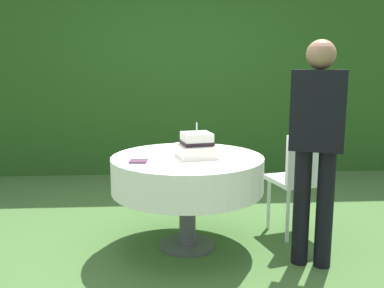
{
  "coord_description": "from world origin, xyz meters",
  "views": [
    {
      "loc": [
        -0.17,
        -3.26,
        1.43
      ],
      "look_at": [
        0.04,
        -0.01,
        0.83
      ],
      "focal_mm": 40.39,
      "sensor_mm": 36.0,
      "label": 1
    }
  ],
  "objects_px": {
    "wedding_cake": "(197,146)",
    "garden_chair": "(301,174)",
    "cake_table": "(187,174)",
    "standing_person": "(317,139)",
    "serving_plate_right": "(145,167)",
    "serving_plate_far": "(202,168)",
    "serving_plate_near": "(177,170)",
    "napkin_stack": "(138,161)",
    "serving_plate_left": "(232,150)"
  },
  "relations": [
    {
      "from": "cake_table",
      "to": "napkin_stack",
      "type": "relative_size",
      "value": 9.37
    },
    {
      "from": "cake_table",
      "to": "garden_chair",
      "type": "height_order",
      "value": "garden_chair"
    },
    {
      "from": "serving_plate_far",
      "to": "standing_person",
      "type": "xyz_separation_m",
      "value": [
        0.8,
        0.02,
        0.19
      ]
    },
    {
      "from": "serving_plate_far",
      "to": "serving_plate_near",
      "type": "bearing_deg",
      "value": -163.93
    },
    {
      "from": "wedding_cake",
      "to": "serving_plate_near",
      "type": "xyz_separation_m",
      "value": [
        -0.17,
        -0.44,
        -0.08
      ]
    },
    {
      "from": "serving_plate_far",
      "to": "serving_plate_left",
      "type": "relative_size",
      "value": 0.93
    },
    {
      "from": "cake_table",
      "to": "napkin_stack",
      "type": "bearing_deg",
      "value": -155.35
    },
    {
      "from": "serving_plate_near",
      "to": "wedding_cake",
      "type": "bearing_deg",
      "value": 68.84
    },
    {
      "from": "cake_table",
      "to": "serving_plate_right",
      "type": "relative_size",
      "value": 10.94
    },
    {
      "from": "wedding_cake",
      "to": "garden_chair",
      "type": "distance_m",
      "value": 0.94
    },
    {
      "from": "cake_table",
      "to": "serving_plate_near",
      "type": "bearing_deg",
      "value": -101.83
    },
    {
      "from": "serving_plate_left",
      "to": "garden_chair",
      "type": "xyz_separation_m",
      "value": [
        0.57,
        -0.05,
        -0.2
      ]
    },
    {
      "from": "serving_plate_near",
      "to": "napkin_stack",
      "type": "xyz_separation_m",
      "value": [
        -0.27,
        0.29,
        0.0
      ]
    },
    {
      "from": "wedding_cake",
      "to": "serving_plate_far",
      "type": "distance_m",
      "value": 0.4
    },
    {
      "from": "serving_plate_near",
      "to": "serving_plate_far",
      "type": "relative_size",
      "value": 1.18
    },
    {
      "from": "standing_person",
      "to": "wedding_cake",
      "type": "bearing_deg",
      "value": 155.67
    },
    {
      "from": "cake_table",
      "to": "napkin_stack",
      "type": "distance_m",
      "value": 0.43
    },
    {
      "from": "wedding_cake",
      "to": "serving_plate_right",
      "type": "relative_size",
      "value": 3.08
    },
    {
      "from": "napkin_stack",
      "to": "standing_person",
      "type": "xyz_separation_m",
      "value": [
        1.24,
        -0.22,
        0.19
      ]
    },
    {
      "from": "serving_plate_near",
      "to": "serving_plate_far",
      "type": "bearing_deg",
      "value": 16.07
    },
    {
      "from": "serving_plate_near",
      "to": "garden_chair",
      "type": "relative_size",
      "value": 0.15
    },
    {
      "from": "serving_plate_left",
      "to": "napkin_stack",
      "type": "relative_size",
      "value": 0.99
    },
    {
      "from": "napkin_stack",
      "to": "garden_chair",
      "type": "relative_size",
      "value": 0.14
    },
    {
      "from": "standing_person",
      "to": "cake_table",
      "type": "bearing_deg",
      "value": 156.26
    },
    {
      "from": "napkin_stack",
      "to": "wedding_cake",
      "type": "bearing_deg",
      "value": 18.41
    },
    {
      "from": "serving_plate_far",
      "to": "serving_plate_right",
      "type": "xyz_separation_m",
      "value": [
        -0.39,
        0.06,
        0.0
      ]
    },
    {
      "from": "serving_plate_right",
      "to": "napkin_stack",
      "type": "relative_size",
      "value": 0.86
    },
    {
      "from": "wedding_cake",
      "to": "serving_plate_near",
      "type": "height_order",
      "value": "wedding_cake"
    },
    {
      "from": "serving_plate_far",
      "to": "serving_plate_left",
      "type": "height_order",
      "value": "same"
    },
    {
      "from": "standing_person",
      "to": "serving_plate_right",
      "type": "bearing_deg",
      "value": 178.03
    },
    {
      "from": "serving_plate_near",
      "to": "serving_plate_left",
      "type": "distance_m",
      "value": 0.81
    },
    {
      "from": "serving_plate_left",
      "to": "serving_plate_right",
      "type": "xyz_separation_m",
      "value": [
        -0.69,
        -0.54,
        0.0
      ]
    },
    {
      "from": "cake_table",
      "to": "standing_person",
      "type": "xyz_separation_m",
      "value": [
        0.88,
        -0.39,
        0.33
      ]
    },
    {
      "from": "serving_plate_right",
      "to": "wedding_cake",
      "type": "bearing_deg",
      "value": 39.79
    },
    {
      "from": "cake_table",
      "to": "garden_chair",
      "type": "distance_m",
      "value": 0.96
    },
    {
      "from": "napkin_stack",
      "to": "garden_chair",
      "type": "bearing_deg",
      "value": 13.07
    },
    {
      "from": "cake_table",
      "to": "standing_person",
      "type": "height_order",
      "value": "standing_person"
    },
    {
      "from": "wedding_cake",
      "to": "garden_chair",
      "type": "bearing_deg",
      "value": 10.3
    },
    {
      "from": "garden_chair",
      "to": "standing_person",
      "type": "xyz_separation_m",
      "value": [
        -0.08,
        -0.52,
        0.39
      ]
    },
    {
      "from": "serving_plate_far",
      "to": "garden_chair",
      "type": "relative_size",
      "value": 0.13
    },
    {
      "from": "wedding_cake",
      "to": "serving_plate_left",
      "type": "height_order",
      "value": "wedding_cake"
    },
    {
      "from": "serving_plate_left",
      "to": "standing_person",
      "type": "relative_size",
      "value": 0.08
    },
    {
      "from": "garden_chair",
      "to": "serving_plate_left",
      "type": "bearing_deg",
      "value": 174.55
    },
    {
      "from": "serving_plate_far",
      "to": "napkin_stack",
      "type": "distance_m",
      "value": 0.5
    },
    {
      "from": "serving_plate_near",
      "to": "standing_person",
      "type": "xyz_separation_m",
      "value": [
        0.97,
        0.07,
        0.19
      ]
    },
    {
      "from": "cake_table",
      "to": "serving_plate_right",
      "type": "xyz_separation_m",
      "value": [
        -0.31,
        -0.34,
        0.14
      ]
    },
    {
      "from": "wedding_cake",
      "to": "serving_plate_left",
      "type": "relative_size",
      "value": 2.67
    },
    {
      "from": "cake_table",
      "to": "garden_chair",
      "type": "bearing_deg",
      "value": 8.23
    },
    {
      "from": "wedding_cake",
      "to": "serving_plate_right",
      "type": "distance_m",
      "value": 0.51
    },
    {
      "from": "cake_table",
      "to": "wedding_cake",
      "type": "distance_m",
      "value": 0.24
    }
  ]
}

